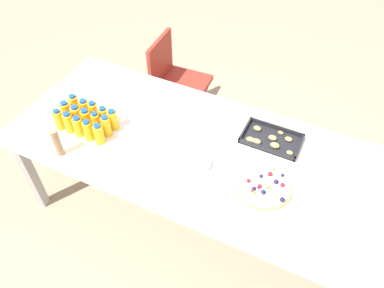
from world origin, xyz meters
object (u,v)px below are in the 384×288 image
(party_table, at_px, (206,157))
(juice_bottle_7, at_px, (86,119))
(juice_bottle_10, at_px, (75,105))
(juice_bottle_5, at_px, (66,112))
(juice_bottle_6, at_px, (77,116))
(juice_bottle_12, at_px, (94,111))
(juice_bottle_0, at_px, (59,120))
(juice_bottle_4, at_px, (99,134))
(napkin_stack, at_px, (321,153))
(juice_bottle_2, at_px, (78,127))
(juice_bottle_8, at_px, (96,122))
(juice_bottle_3, at_px, (88,131))
(juice_bottle_1, at_px, (69,123))
(plate_stack, at_px, (195,162))
(juice_bottle_13, at_px, (104,117))
(chair_far_left, at_px, (174,78))
(juice_bottle_11, at_px, (85,109))
(fruit_pizza, at_px, (264,185))
(snack_tray, at_px, (270,139))
(juice_bottle_14, at_px, (113,120))
(cardboard_tube, at_px, (57,143))
(juice_bottle_9, at_px, (106,126))

(party_table, relative_size, juice_bottle_7, 17.51)
(party_table, distance_m, juice_bottle_10, 0.90)
(juice_bottle_5, bearing_deg, juice_bottle_6, 1.05)
(juice_bottle_12, bearing_deg, juice_bottle_0, -131.69)
(juice_bottle_4, height_order, napkin_stack, juice_bottle_4)
(juice_bottle_2, distance_m, juice_bottle_8, 0.11)
(juice_bottle_3, bearing_deg, juice_bottle_8, 91.28)
(juice_bottle_4, bearing_deg, juice_bottle_2, -179.87)
(juice_bottle_1, xyz_separation_m, plate_stack, (0.80, 0.09, -0.05))
(juice_bottle_12, height_order, juice_bottle_13, juice_bottle_12)
(chair_far_left, relative_size, napkin_stack, 5.53)
(juice_bottle_0, height_order, juice_bottle_6, same)
(juice_bottle_12, relative_size, napkin_stack, 0.92)
(juice_bottle_1, bearing_deg, juice_bottle_11, 88.25)
(juice_bottle_0, relative_size, fruit_pizza, 0.47)
(napkin_stack, bearing_deg, snack_tray, -174.57)
(juice_bottle_13, height_order, plate_stack, juice_bottle_13)
(juice_bottle_13, relative_size, napkin_stack, 0.91)
(juice_bottle_11, bearing_deg, juice_bottle_12, 3.48)
(juice_bottle_11, xyz_separation_m, snack_tray, (1.12, 0.31, -0.05))
(juice_bottle_8, bearing_deg, party_table, 11.87)
(juice_bottle_12, distance_m, juice_bottle_14, 0.15)
(juice_bottle_1, xyz_separation_m, juice_bottle_2, (0.07, -0.00, -0.00))
(juice_bottle_0, bearing_deg, chair_far_left, 76.95)
(napkin_stack, height_order, cardboard_tube, cardboard_tube)
(juice_bottle_9, bearing_deg, juice_bottle_12, 152.24)
(chair_far_left, xyz_separation_m, juice_bottle_12, (-0.10, -0.87, 0.29))
(snack_tray, relative_size, cardboard_tube, 1.87)
(juice_bottle_4, relative_size, juice_bottle_11, 1.05)
(juice_bottle_2, xyz_separation_m, juice_bottle_14, (0.15, 0.14, -0.00))
(juice_bottle_0, height_order, napkin_stack, juice_bottle_0)
(juice_bottle_4, xyz_separation_m, juice_bottle_5, (-0.29, 0.07, 0.00))
(juice_bottle_4, height_order, snack_tray, juice_bottle_4)
(juice_bottle_3, height_order, juice_bottle_12, juice_bottle_3)
(cardboard_tube, bearing_deg, juice_bottle_12, 89.74)
(juice_bottle_6, relative_size, juice_bottle_14, 1.03)
(juice_bottle_11, bearing_deg, juice_bottle_8, -26.95)
(plate_stack, bearing_deg, juice_bottle_5, -178.30)
(juice_bottle_6, bearing_deg, napkin_stack, 16.27)
(juice_bottle_7, distance_m, napkin_stack, 1.42)
(juice_bottle_6, relative_size, juice_bottle_10, 0.98)
(chair_far_left, xyz_separation_m, juice_bottle_4, (0.05, -1.02, 0.29))
(juice_bottle_0, relative_size, juice_bottle_13, 1.07)
(juice_bottle_5, height_order, cardboard_tube, cardboard_tube)
(snack_tray, xyz_separation_m, napkin_stack, (0.30, 0.03, -0.01))
(juice_bottle_7, distance_m, snack_tray, 1.13)
(party_table, height_order, plate_stack, plate_stack)
(juice_bottle_8, bearing_deg, juice_bottle_13, 82.55)
(juice_bottle_1, relative_size, juice_bottle_7, 1.04)
(juice_bottle_13, distance_m, snack_tray, 1.03)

